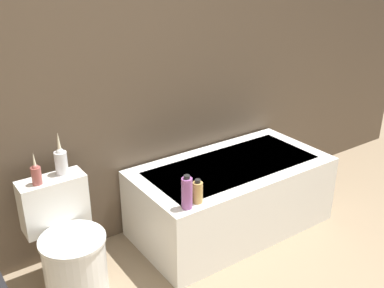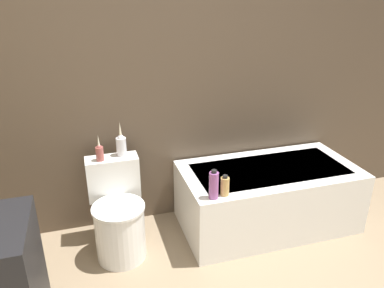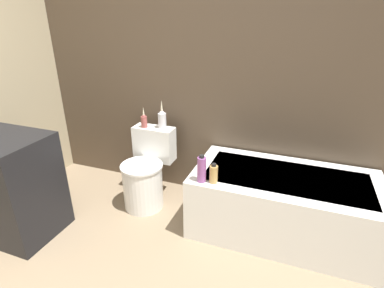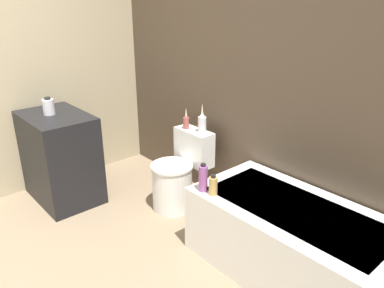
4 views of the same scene
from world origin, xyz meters
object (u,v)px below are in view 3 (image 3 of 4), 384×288
Objects in this scene: vase_gold at (144,120)px; toilet at (146,174)px; shampoo_bottle_tall at (202,169)px; shampoo_bottle_short at (214,174)px; bathtub at (282,204)px; vase_silver at (162,119)px.

toilet is at bearing -64.24° from vase_gold.
shampoo_bottle_short is at bearing 9.49° from shampoo_bottle_tall.
vase_gold is (-1.29, 0.16, 0.49)m from bathtub.
shampoo_bottle_tall is at bearing -24.20° from toilet.
vase_gold is at bearing 147.66° from shampoo_bottle_tall.
toilet is 0.49m from vase_gold.
shampoo_bottle_short is (0.72, -0.27, 0.28)m from toilet.
bathtub is 5.36× the size of vase_silver.
bathtub is 0.74m from shampoo_bottle_tall.
bathtub is 6.61× the size of shampoo_bottle_tall.
shampoo_bottle_tall is at bearing -32.34° from vase_gold.
bathtub is 0.65m from shampoo_bottle_short.
vase_silver is at bearing 142.91° from shampoo_bottle_short.
toilet is (-1.21, -0.01, 0.04)m from bathtub.
bathtub is 1.26m from vase_silver.
shampoo_bottle_tall is at bearing -42.07° from vase_silver.
shampoo_bottle_tall is (0.55, -0.50, -0.17)m from vase_silver.
shampoo_bottle_tall reaches higher than bathtub.
shampoo_bottle_short is at bearing -20.53° from toilet.
toilet is at bearing 155.80° from shampoo_bottle_tall.
toilet is at bearing 159.47° from shampoo_bottle_short.
shampoo_bottle_tall is (-0.58, -0.29, 0.35)m from bathtub.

